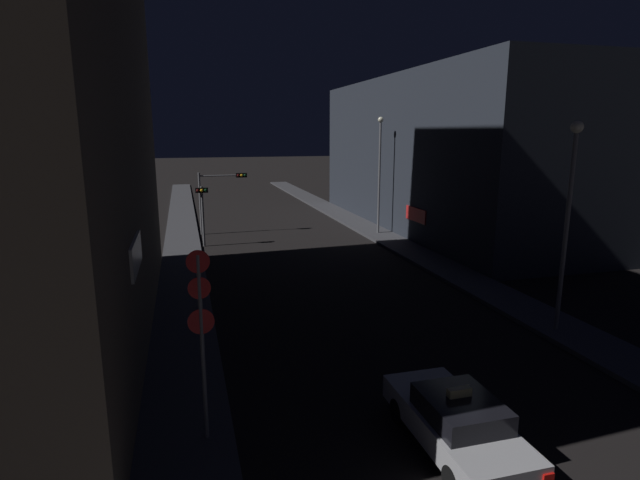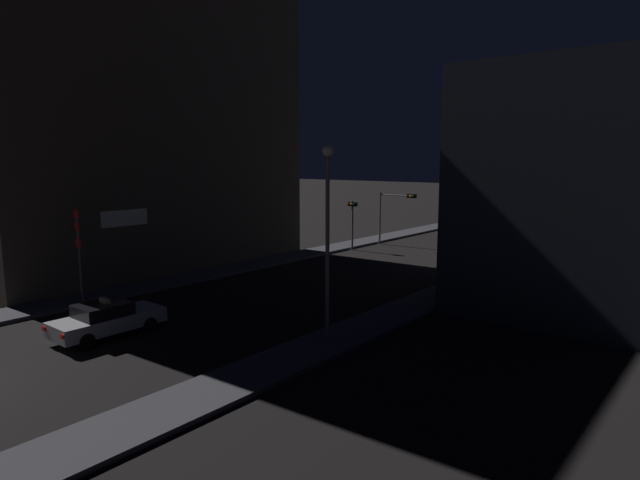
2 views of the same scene
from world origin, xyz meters
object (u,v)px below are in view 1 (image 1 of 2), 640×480
sign_pole_left (201,329)px  street_lamp_far_block (380,165)px  traffic_light_overhead (219,189)px  street_lamp_near_block (569,203)px  taxi (456,422)px  traffic_light_left_kerb (202,204)px

sign_pole_left → street_lamp_far_block: (13.26, 22.26, 2.11)m
traffic_light_overhead → street_lamp_far_block: 11.68m
street_lamp_near_block → street_lamp_far_block: (0.39, 18.74, 0.16)m
taxi → traffic_light_left_kerb: size_ratio=1.13×
street_lamp_near_block → traffic_light_overhead: bearing=115.4°
traffic_light_left_kerb → street_lamp_near_block: bearing=-56.8°
traffic_light_left_kerb → street_lamp_far_block: size_ratio=0.48×
street_lamp_far_block → taxi: bearing=-107.7°
traffic_light_overhead → street_lamp_near_block: 24.74m
street_lamp_far_block → street_lamp_near_block: bearing=-91.2°
traffic_light_overhead → street_lamp_far_block: (10.98, -3.56, 1.75)m
traffic_light_overhead → street_lamp_far_block: bearing=-18.0°
traffic_light_left_kerb → street_lamp_near_block: (11.98, -18.28, 2.08)m
taxi → street_lamp_near_block: bearing=36.1°
taxi → traffic_light_left_kerb: traffic_light_left_kerb is taller
street_lamp_far_block → traffic_light_overhead: bearing=162.0°
taxi → sign_pole_left: (-5.60, 1.78, 2.20)m
street_lamp_near_block → taxi: bearing=-143.9°
traffic_light_left_kerb → sign_pole_left: size_ratio=0.85×
street_lamp_near_block → sign_pole_left: bearing=-164.7°
taxi → traffic_light_left_kerb: (-4.71, 23.58, 2.07)m
traffic_light_left_kerb → street_lamp_near_block: 21.95m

